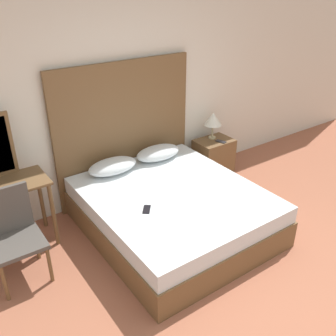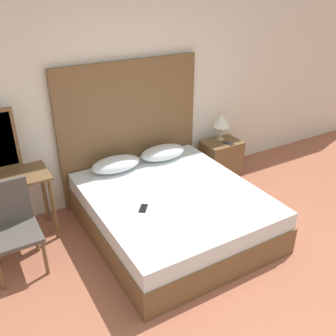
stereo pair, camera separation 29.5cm
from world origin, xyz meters
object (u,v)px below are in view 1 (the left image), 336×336
(bed, at_px, (173,211))
(phone_on_bed, at_px, (147,209))
(nightstand, at_px, (213,157))
(phone_on_nightstand, at_px, (221,141))
(table_lamp, at_px, (213,119))
(chair, at_px, (13,231))
(vanity_desk, at_px, (3,198))

(bed, relative_size, phone_on_bed, 12.49)
(nightstand, xyz_separation_m, phone_on_nightstand, (0.04, -0.10, 0.26))
(phone_on_bed, bearing_deg, bed, 16.94)
(phone_on_bed, bearing_deg, table_lamp, 29.71)
(table_lamp, bearing_deg, chair, -169.02)
(table_lamp, bearing_deg, phone_on_nightstand, -85.41)
(phone_on_bed, distance_m, phone_on_nightstand, 1.93)
(bed, xyz_separation_m, nightstand, (1.29, 0.79, 0.01))
(phone_on_nightstand, distance_m, chair, 2.98)
(phone_on_nightstand, bearing_deg, table_lamp, 94.59)
(table_lamp, height_order, phone_on_nightstand, table_lamp)
(phone_on_bed, distance_m, chair, 1.27)
(bed, relative_size, vanity_desk, 2.25)
(phone_on_bed, bearing_deg, phone_on_nightstand, 25.06)
(nightstand, height_order, phone_on_nightstand, phone_on_nightstand)
(table_lamp, xyz_separation_m, vanity_desk, (-2.90, -0.15, -0.18))
(phone_on_nightstand, relative_size, vanity_desk, 0.18)
(vanity_desk, relative_size, chair, 0.99)
(vanity_desk, bearing_deg, phone_on_nightstand, -0.48)
(phone_on_nightstand, xyz_separation_m, chair, (-2.95, -0.40, -0.02))
(bed, xyz_separation_m, chair, (-1.63, 0.29, 0.25))
(phone_on_bed, height_order, phone_on_nightstand, phone_on_nightstand)
(vanity_desk, bearing_deg, bed, -24.25)
(bed, distance_m, phone_on_nightstand, 1.52)
(table_lamp, bearing_deg, nightstand, -106.20)
(chair, bearing_deg, bed, -10.14)
(phone_on_bed, xyz_separation_m, chair, (-1.20, 0.42, -0.00))
(table_lamp, bearing_deg, vanity_desk, -177.06)
(chair, bearing_deg, nightstand, 9.61)
(phone_on_bed, bearing_deg, vanity_desk, 143.93)
(phone_on_nightstand, height_order, chair, chair)
(phone_on_bed, height_order, vanity_desk, vanity_desk)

